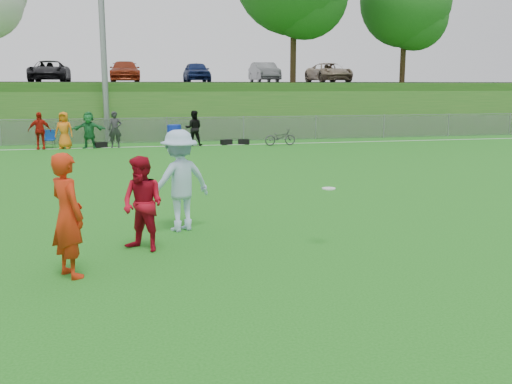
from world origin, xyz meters
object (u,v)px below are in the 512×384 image
object	(u,v)px
player_red_center	(143,204)
player_blue	(180,181)
bicycle	(280,137)
recycling_bin	(174,135)
player_red_left	(68,215)
frisbee	(329,189)

from	to	relation	value
player_red_center	player_blue	world-z (taller)	player_blue
player_red_center	bicycle	bearing A→B (deg)	108.12
player_red_center	recycling_bin	xyz separation A→B (m)	(1.98, 17.71, -0.34)
player_red_left	player_red_center	bearing A→B (deg)	-77.61
player_blue	recycling_bin	xyz separation A→B (m)	(1.21, 16.40, -0.51)
player_red_center	frisbee	bearing A→B (deg)	32.13
player_red_left	bicycle	size ratio (longest dim) A/B	1.25
frisbee	bicycle	bearing A→B (deg)	77.74
recycling_bin	bicycle	distance (m)	5.12
player_red_left	bicycle	world-z (taller)	player_red_left
recycling_bin	bicycle	bearing A→B (deg)	-10.35
player_red_left	player_blue	world-z (taller)	player_blue
player_red_center	recycling_bin	size ratio (longest dim) A/B	1.66
player_red_center	recycling_bin	bearing A→B (deg)	124.42
frisbee	player_red_left	bearing A→B (deg)	-171.44
recycling_bin	player_blue	bearing A→B (deg)	-94.23
player_blue	recycling_bin	distance (m)	16.45
frisbee	player_blue	bearing A→B (deg)	143.95
player_red_left	player_red_center	size ratio (longest dim) A/B	1.14
bicycle	player_red_center	bearing A→B (deg)	154.61
player_red_center	player_blue	bearing A→B (deg)	100.55
player_red_center	bicycle	distance (m)	18.21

